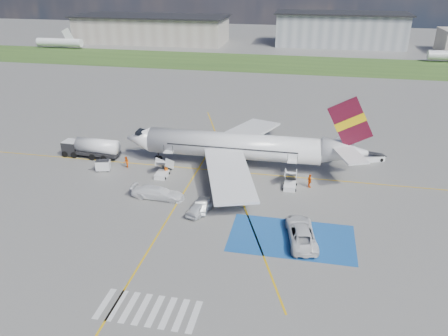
# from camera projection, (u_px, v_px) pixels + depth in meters

# --- Properties ---
(ground) EXTENTS (400.00, 400.00, 0.00)m
(ground) POSITION_uv_depth(u_px,v_px,m) (213.00, 212.00, 54.49)
(ground) COLOR #60605E
(ground) RESTS_ON ground
(grass_strip) EXTENTS (400.00, 30.00, 0.01)m
(grass_strip) POSITION_uv_depth(u_px,v_px,m) (279.00, 64.00, 139.14)
(grass_strip) COLOR #2D4C1E
(grass_strip) RESTS_ON ground
(taxiway_line_main) EXTENTS (120.00, 0.20, 0.01)m
(taxiway_line_main) POSITION_uv_depth(u_px,v_px,m) (231.00, 172.00, 65.18)
(taxiway_line_main) COLOR gold
(taxiway_line_main) RESTS_ON ground
(taxiway_line_cross) EXTENTS (0.20, 60.00, 0.01)m
(taxiway_line_cross) POSITION_uv_depth(u_px,v_px,m) (147.00, 253.00, 46.48)
(taxiway_line_cross) COLOR gold
(taxiway_line_cross) RESTS_ON ground
(taxiway_line_diag) EXTENTS (20.71, 56.45, 0.01)m
(taxiway_line_diag) POSITION_uv_depth(u_px,v_px,m) (231.00, 172.00, 65.18)
(taxiway_line_diag) COLOR gold
(taxiway_line_diag) RESTS_ON ground
(staging_box) EXTENTS (14.00, 8.00, 0.01)m
(staging_box) POSITION_uv_depth(u_px,v_px,m) (292.00, 238.00, 49.12)
(staging_box) COLOR #184B92
(staging_box) RESTS_ON ground
(crosswalk) EXTENTS (9.00, 4.00, 0.01)m
(crosswalk) POSITION_uv_depth(u_px,v_px,m) (149.00, 310.00, 38.77)
(crosswalk) COLOR silver
(crosswalk) RESTS_ON ground
(terminal_west) EXTENTS (60.00, 22.00, 10.00)m
(terminal_west) POSITION_uv_depth(u_px,v_px,m) (152.00, 29.00, 178.17)
(terminal_west) COLOR gray
(terminal_west) RESTS_ON ground
(terminal_centre) EXTENTS (48.00, 18.00, 12.00)m
(terminal_centre) POSITION_uv_depth(u_px,v_px,m) (340.00, 30.00, 168.68)
(terminal_centre) COLOR gray
(terminal_centre) RESTS_ON ground
(airliner) EXTENTS (36.81, 32.95, 11.92)m
(airliner) POSITION_uv_depth(u_px,v_px,m) (243.00, 146.00, 65.28)
(airliner) COLOR silver
(airliner) RESTS_ON ground
(airstairs_fwd) EXTENTS (1.90, 5.20, 3.60)m
(airstairs_fwd) POSITION_uv_depth(u_px,v_px,m) (163.00, 172.00, 63.70)
(airstairs_fwd) COLOR silver
(airstairs_fwd) RESTS_ON ground
(airstairs_aft) EXTENTS (1.90, 5.20, 3.60)m
(airstairs_aft) POSITION_uv_depth(u_px,v_px,m) (290.00, 183.00, 60.36)
(airstairs_aft) COLOR silver
(airstairs_aft) RESTS_ON ground
(fuel_tanker) EXTENTS (9.50, 3.15, 3.19)m
(fuel_tanker) POSITION_uv_depth(u_px,v_px,m) (92.00, 149.00, 69.73)
(fuel_tanker) COLOR black
(fuel_tanker) RESTS_ON ground
(gpu_cart) EXTENTS (2.27, 1.73, 1.69)m
(gpu_cart) POSITION_uv_depth(u_px,v_px,m) (103.00, 166.00, 65.21)
(gpu_cart) COLOR silver
(gpu_cart) RESTS_ON ground
(belt_loader) EXTENTS (5.18, 3.41, 1.51)m
(belt_loader) POSITION_uv_depth(u_px,v_px,m) (369.00, 159.00, 68.72)
(belt_loader) COLOR silver
(belt_loader) RESTS_ON ground
(car_silver_a) EXTENTS (2.91, 4.66, 1.48)m
(car_silver_a) POSITION_uv_depth(u_px,v_px,m) (199.00, 208.00, 53.78)
(car_silver_a) COLOR silver
(car_silver_a) RESTS_ON ground
(car_silver_b) EXTENTS (1.83, 4.36, 1.40)m
(car_silver_b) POSITION_uv_depth(u_px,v_px,m) (202.00, 205.00, 54.59)
(car_silver_b) COLOR #B2B4B9
(car_silver_b) RESTS_ON ground
(van_white_a) EXTENTS (3.88, 6.60, 2.33)m
(van_white_a) POSITION_uv_depth(u_px,v_px,m) (301.00, 230.00, 48.46)
(van_white_a) COLOR silver
(van_white_a) RESTS_ON ground
(van_white_b) EXTENTS (5.45, 2.40, 2.10)m
(van_white_b) POSITION_uv_depth(u_px,v_px,m) (158.00, 191.00, 57.27)
(van_white_b) COLOR white
(van_white_b) RESTS_ON ground
(crew_fwd) EXTENTS (0.82, 0.77, 1.89)m
(crew_fwd) POSITION_uv_depth(u_px,v_px,m) (166.00, 169.00, 63.86)
(crew_fwd) COLOR orange
(crew_fwd) RESTS_ON ground
(crew_nose) EXTENTS (1.10, 1.13, 1.83)m
(crew_nose) POSITION_uv_depth(u_px,v_px,m) (126.00, 162.00, 66.05)
(crew_nose) COLOR #FF640D
(crew_nose) RESTS_ON ground
(crew_aft) EXTENTS (0.87, 1.25, 1.97)m
(crew_aft) POSITION_uv_depth(u_px,v_px,m) (310.00, 181.00, 60.15)
(crew_aft) COLOR #E95B0C
(crew_aft) RESTS_ON ground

